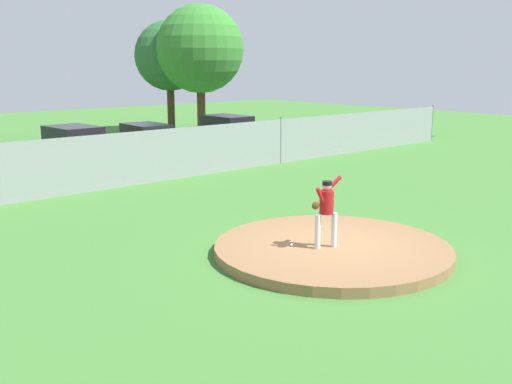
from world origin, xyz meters
name	(u,v)px	position (x,y,z in m)	size (l,w,h in m)	color
ground_plane	(183,208)	(0.00, 6.00, 0.00)	(80.00, 80.00, 0.00)	#427A33
asphalt_strip	(65,171)	(0.00, 14.50, 0.00)	(44.00, 7.00, 0.01)	#2B2B2D
pitchers_mound	(332,249)	(0.00, 0.00, 0.11)	(5.43, 5.43, 0.23)	olive
pitcher_youth	(326,207)	(-0.30, -0.05, 1.18)	(0.80, 0.32, 1.63)	silver
baseball	(292,245)	(-0.80, 0.51, 0.26)	(0.07, 0.07, 0.07)	white
chainlink_fence	(117,161)	(0.00, 10.00, 0.97)	(39.77, 0.07, 2.04)	gray
parked_car_burgundy	(227,134)	(8.66, 14.64, 0.84)	(1.82, 4.50, 1.77)	maroon
parked_car_champagne	(147,142)	(4.14, 14.86, 0.78)	(1.96, 4.33, 1.63)	tan
parked_car_red	(74,149)	(0.54, 14.68, 0.84)	(2.05, 4.34, 1.78)	#A81919
tree_bushy_near	(170,56)	(11.57, 24.08, 4.78)	(4.43, 4.43, 7.02)	#4C331E
tree_tall_centre	(200,49)	(12.11, 21.51, 5.17)	(5.36, 5.36, 7.87)	#4C331E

